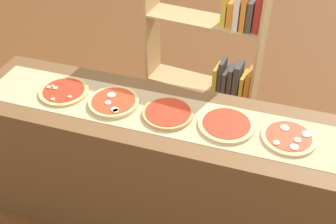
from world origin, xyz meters
TOP-DOWN VIEW (x-y plane):
  - ground_plane at (0.00, 0.00)m, footprint 12.00×12.00m
  - counter at (0.00, 0.00)m, footprint 2.28×0.56m
  - parchment_paper at (0.00, 0.00)m, footprint 2.14×0.35m
  - pizza_mushroom_0 at (-0.64, 0.01)m, footprint 0.29×0.29m
  - pizza_mozzarella_1 at (-0.32, 0.00)m, footprint 0.28×0.28m
  - pizza_plain_2 at (0.00, -0.00)m, footprint 0.28×0.28m
  - pizza_plain_3 at (0.32, 0.01)m, footprint 0.30×0.30m
  - pizza_mozzarella_4 at (0.64, 0.01)m, footprint 0.28×0.28m
  - bookshelf at (0.09, 0.87)m, footprint 0.84×0.32m

SIDE VIEW (x-z plane):
  - ground_plane at x=0.00m, z-range 0.00..0.00m
  - counter at x=0.00m, z-range 0.00..0.91m
  - bookshelf at x=0.09m, z-range -0.03..1.56m
  - parchment_paper at x=0.00m, z-range 0.91..0.92m
  - pizza_mushroom_0 at x=-0.64m, z-range 0.91..0.94m
  - pizza_mozzarella_4 at x=0.64m, z-range 0.91..0.94m
  - pizza_plain_3 at x=0.32m, z-range 0.92..0.94m
  - pizza_plain_2 at x=0.00m, z-range 0.92..0.94m
  - pizza_mozzarella_1 at x=-0.32m, z-range 0.91..0.94m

